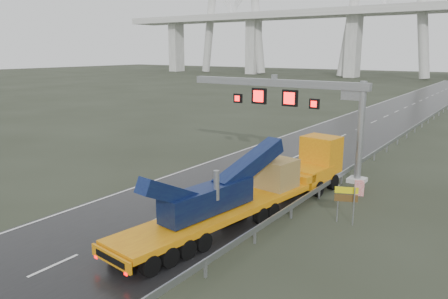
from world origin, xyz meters
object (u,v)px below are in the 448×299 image
Objects in this scene: sign_gantry at (299,100)px; striped_barrier at (359,188)px; exit_sign_pair at (346,198)px; heavy_haul_truck at (264,183)px.

striped_barrier is (5.86, -2.86, -5.11)m from sign_gantry.
sign_gantry is 7.03× the size of exit_sign_pair.
exit_sign_pair is at bearing -49.89° from sign_gantry.
heavy_haul_truck is (2.07, -8.68, -3.97)m from sign_gantry.
sign_gantry is 14.95× the size of striped_barrier.
sign_gantry is at bearing 110.81° from heavy_haul_truck.
heavy_haul_truck reaches higher than exit_sign_pair.
heavy_haul_truck is 4.72m from exit_sign_pair.
striped_barrier is at bearing 64.40° from heavy_haul_truck.
heavy_haul_truck reaches higher than striped_barrier.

